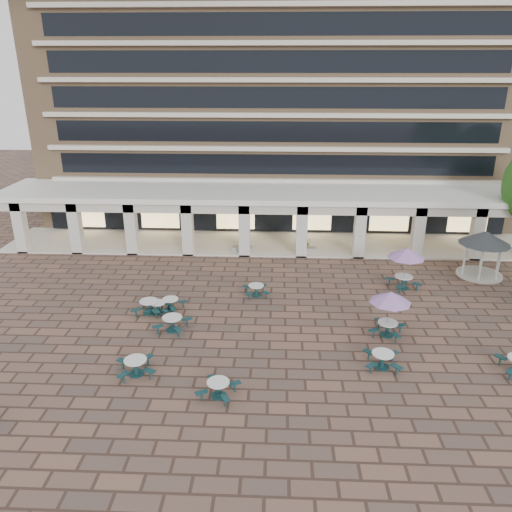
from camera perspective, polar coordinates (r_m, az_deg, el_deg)
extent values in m
plane|color=brown|center=(26.24, 1.57, -9.67)|extent=(120.00, 120.00, 0.00)
cube|color=#A17E5A|center=(48.11, 2.29, 18.18)|extent=(40.00, 15.00, 22.00)
cube|color=beige|center=(41.28, 2.09, 8.59)|extent=(36.80, 0.50, 0.35)
cube|color=black|center=(41.24, 2.12, 10.42)|extent=(35.20, 0.05, 1.60)
cube|color=beige|center=(40.80, 2.14, 12.16)|extent=(36.80, 0.50, 0.35)
cube|color=black|center=(40.84, 2.17, 14.01)|extent=(35.20, 0.05, 1.60)
cube|color=beige|center=(40.47, 2.19, 15.80)|extent=(36.80, 0.50, 0.35)
cube|color=black|center=(40.61, 2.22, 17.65)|extent=(35.20, 0.05, 1.60)
cube|color=beige|center=(40.32, 2.24, 19.48)|extent=(36.80, 0.50, 0.35)
cube|color=black|center=(40.53, 2.27, 21.32)|extent=(35.20, 0.05, 1.60)
cube|color=beige|center=(40.33, 2.30, 23.17)|extent=(36.80, 0.50, 0.35)
cube|color=black|center=(40.63, 2.33, 24.99)|extent=(35.20, 0.05, 1.60)
cube|color=beige|center=(40.51, 2.36, 26.85)|extent=(36.80, 0.50, 0.35)
cube|color=white|center=(38.67, 2.04, 7.28)|extent=(42.00, 6.60, 0.40)
cube|color=beige|center=(36.02, 1.98, 5.50)|extent=(42.00, 0.30, 0.90)
cube|color=black|center=(41.90, 2.04, 4.97)|extent=(38.00, 0.15, 3.20)
cube|color=beige|center=(39.86, 1.97, 1.49)|extent=(42.00, 6.00, 0.12)
cube|color=beige|center=(41.52, -25.32, 3.05)|extent=(0.80, 0.80, 4.00)
cube|color=beige|center=(39.73, -19.91, 3.09)|extent=(0.80, 0.80, 4.00)
cube|color=beige|center=(38.33, -14.05, 3.11)|extent=(0.80, 0.80, 4.00)
cube|color=beige|center=(37.36, -7.82, 3.09)|extent=(0.80, 0.80, 4.00)
cube|color=beige|center=(36.85, -1.33, 3.03)|extent=(0.80, 0.80, 4.00)
cube|color=beige|center=(36.81, 5.25, 2.92)|extent=(0.80, 0.80, 4.00)
cube|color=beige|center=(37.26, 11.75, 2.79)|extent=(0.80, 0.80, 4.00)
cube|color=beige|center=(38.18, 18.02, 2.62)|extent=(0.80, 0.80, 4.00)
cube|color=beige|center=(39.52, 23.93, 2.43)|extent=(0.80, 0.80, 4.00)
cube|color=#FFD88C|center=(44.87, -18.93, 4.65)|extent=(3.20, 0.08, 2.40)
cube|color=#FFD88C|center=(42.96, -10.92, 4.73)|extent=(3.20, 0.08, 2.40)
cube|color=#FFD88C|center=(41.95, -2.36, 4.70)|extent=(3.20, 0.08, 2.40)
cube|color=#FFD88C|center=(41.91, 6.43, 4.57)|extent=(3.20, 0.08, 2.40)
cube|color=#FFD88C|center=(42.83, 15.02, 4.33)|extent=(3.20, 0.08, 2.40)
cube|color=#FFD88C|center=(44.66, 23.08, 4.03)|extent=(3.20, 0.08, 2.40)
cylinder|color=#14383D|center=(24.36, -13.48, -12.95)|extent=(0.73, 0.73, 0.04)
cylinder|color=#14383D|center=(24.18, -13.55, -12.31)|extent=(0.19, 0.19, 0.69)
cylinder|color=silver|center=(23.96, -13.64, -11.48)|extent=(1.04, 1.04, 0.05)
cube|color=#14383D|center=(24.61, -12.28, -11.23)|extent=(0.52, 0.64, 0.05)
cylinder|color=#14383D|center=(24.74, -12.24, -11.70)|extent=(0.08, 0.08, 0.44)
cube|color=#14383D|center=(24.62, -15.00, -11.49)|extent=(0.64, 0.52, 0.05)
cylinder|color=#14383D|center=(24.74, -14.94, -11.96)|extent=(0.08, 0.08, 0.44)
cube|color=#14383D|center=(23.65, -14.93, -12.96)|extent=(0.52, 0.64, 0.05)
cylinder|color=#14383D|center=(23.78, -14.87, -13.44)|extent=(0.08, 0.08, 0.44)
cube|color=#14383D|center=(23.64, -12.08, -12.69)|extent=(0.64, 0.52, 0.05)
cylinder|color=#14383D|center=(23.77, -12.04, -13.17)|extent=(0.08, 0.08, 0.44)
cylinder|color=#14383D|center=(22.45, -4.30, -15.63)|extent=(0.68, 0.68, 0.04)
cylinder|color=#14383D|center=(22.27, -4.32, -15.00)|extent=(0.18, 0.18, 0.64)
cylinder|color=silver|center=(22.04, -4.35, -14.18)|extent=(0.98, 0.98, 0.05)
cube|color=#14383D|center=(22.43, -2.47, -14.31)|extent=(0.60, 0.50, 0.05)
cylinder|color=#14383D|center=(22.57, -2.46, -14.78)|extent=(0.08, 0.08, 0.41)
cube|color=#14383D|center=(22.79, -5.06, -13.75)|extent=(0.50, 0.60, 0.05)
cylinder|color=#14383D|center=(22.92, -5.04, -14.21)|extent=(0.08, 0.08, 0.41)
cube|color=#14383D|center=(22.00, -6.24, -15.24)|extent=(0.60, 0.50, 0.05)
cylinder|color=#14383D|center=(22.13, -6.22, -15.71)|extent=(0.08, 0.08, 0.41)
cube|color=#14383D|center=(21.63, -3.56, -15.86)|extent=(0.50, 0.60, 0.05)
cylinder|color=#14383D|center=(21.77, -3.54, -16.33)|extent=(0.08, 0.08, 0.41)
cylinder|color=#14383D|center=(24.90, 14.16, -12.19)|extent=(0.72, 0.72, 0.04)
cylinder|color=#14383D|center=(24.73, 14.23, -11.56)|extent=(0.19, 0.19, 0.68)
cylinder|color=silver|center=(24.52, 14.32, -10.75)|extent=(1.03, 1.03, 0.05)
cube|color=#14383D|center=(25.24, 15.39, -10.66)|extent=(0.62, 0.59, 0.05)
cylinder|color=#14383D|center=(25.37, 15.34, -11.12)|extent=(0.08, 0.08, 0.43)
cube|color=#14383D|center=(25.07, 12.78, -10.63)|extent=(0.59, 0.62, 0.05)
cylinder|color=#14383D|center=(25.20, 12.73, -11.09)|extent=(0.08, 0.08, 0.43)
cube|color=#14383D|center=(24.12, 13.05, -12.05)|extent=(0.62, 0.59, 0.05)
cylinder|color=#14383D|center=(24.24, 13.01, -12.52)|extent=(0.08, 0.08, 0.43)
cube|color=#14383D|center=(24.29, 15.78, -12.07)|extent=(0.59, 0.62, 0.05)
cylinder|color=#14383D|center=(24.42, 15.73, -12.54)|extent=(0.08, 0.08, 0.43)
cylinder|color=#14383D|center=(27.55, -9.48, -8.33)|extent=(0.74, 0.74, 0.04)
cylinder|color=#14383D|center=(27.39, -9.52, -7.73)|extent=(0.19, 0.19, 0.70)
cylinder|color=silver|center=(27.19, -9.57, -6.94)|extent=(1.06, 1.06, 0.05)
cube|color=#14383D|center=(27.58, -7.91, -7.14)|extent=(0.65, 0.56, 0.05)
cylinder|color=#14383D|center=(27.69, -7.88, -7.59)|extent=(0.09, 0.09, 0.45)
cube|color=#14383D|center=(28.03, -10.12, -6.79)|extent=(0.56, 0.65, 0.05)
cylinder|color=#14383D|center=(28.15, -10.09, -7.23)|extent=(0.09, 0.09, 0.45)
cube|color=#14383D|center=(27.12, -11.19, -7.89)|extent=(0.65, 0.56, 0.05)
cylinder|color=#14383D|center=(27.23, -11.15, -8.34)|extent=(0.09, 0.09, 0.45)
cube|color=#14383D|center=(26.65, -8.91, -8.27)|extent=(0.56, 0.65, 0.05)
cylinder|color=#14383D|center=(26.77, -8.88, -8.73)|extent=(0.09, 0.09, 0.45)
cylinder|color=#14383D|center=(27.60, 14.70, -8.71)|extent=(0.73, 0.73, 0.04)
cylinder|color=#14383D|center=(27.45, 14.76, -8.13)|extent=(0.19, 0.19, 0.68)
cylinder|color=silver|center=(27.25, 14.84, -7.37)|extent=(1.04, 1.04, 0.05)
cube|color=#14383D|center=(27.82, 16.20, -7.61)|extent=(0.64, 0.48, 0.05)
cylinder|color=#14383D|center=(27.93, 16.15, -8.04)|extent=(0.08, 0.08, 0.44)
cube|color=#14383D|center=(27.98, 13.89, -7.19)|extent=(0.48, 0.64, 0.05)
cylinder|color=#14383D|center=(28.09, 13.85, -7.62)|extent=(0.08, 0.08, 0.44)
cube|color=#14383D|center=(26.99, 13.33, -8.24)|extent=(0.64, 0.48, 0.05)
cylinder|color=#14383D|center=(27.11, 13.29, -8.68)|extent=(0.08, 0.08, 0.44)
cube|color=#14383D|center=(26.82, 15.72, -8.69)|extent=(0.48, 0.64, 0.05)
cylinder|color=#14383D|center=(26.94, 15.67, -9.13)|extent=(0.08, 0.08, 0.44)
cylinder|color=gray|center=(27.03, 14.94, -6.46)|extent=(0.05, 0.05, 2.49)
cone|color=#976BB4|center=(26.60, 15.14, -4.58)|extent=(2.18, 2.18, 0.57)
cube|color=#14383D|center=(26.73, 26.18, -10.32)|extent=(0.61, 0.62, 0.05)
cylinder|color=#14383D|center=(26.84, 26.10, -10.76)|extent=(0.08, 0.08, 0.44)
cube|color=#14383D|center=(25.83, 27.12, -11.62)|extent=(0.62, 0.61, 0.05)
cylinder|color=#14383D|center=(25.95, 27.03, -12.08)|extent=(0.08, 0.08, 0.44)
cylinder|color=#14383D|center=(29.58, -12.07, -6.35)|extent=(0.73, 0.73, 0.04)
cylinder|color=#14383D|center=(29.44, -12.11, -5.79)|extent=(0.19, 0.19, 0.69)
cylinder|color=silver|center=(29.25, -12.18, -5.06)|extent=(1.05, 1.05, 0.05)
cube|color=#14383D|center=(29.70, -10.72, -5.18)|extent=(0.63, 0.60, 0.05)
cylinder|color=#14383D|center=(29.80, -10.69, -5.60)|extent=(0.08, 0.08, 0.44)
cube|color=#14383D|center=(30.06, -12.83, -5.02)|extent=(0.60, 0.63, 0.05)
cylinder|color=#14383D|center=(30.16, -12.79, -5.43)|extent=(0.08, 0.08, 0.44)
cube|color=#14383D|center=(29.09, -13.58, -6.00)|extent=(0.63, 0.60, 0.05)
cylinder|color=#14383D|center=(29.20, -13.54, -6.43)|extent=(0.08, 0.08, 0.44)
cube|color=#14383D|center=(28.72, -11.40, -6.19)|extent=(0.60, 0.63, 0.05)
cylinder|color=#14383D|center=(28.83, -11.37, -6.61)|extent=(0.08, 0.08, 0.44)
cylinder|color=#14383D|center=(29.51, -11.07, -6.35)|extent=(0.62, 0.62, 0.04)
cylinder|color=#14383D|center=(29.39, -11.11, -5.87)|extent=(0.16, 0.16, 0.58)
cylinder|color=silver|center=(29.24, -11.16, -5.26)|extent=(0.88, 0.88, 0.04)
cube|color=#14383D|center=(29.67, -10.00, -5.32)|extent=(0.52, 0.52, 0.04)
cylinder|color=#14383D|center=(29.76, -9.97, -5.67)|extent=(0.07, 0.07, 0.37)
cube|color=#14383D|center=(29.88, -11.83, -5.25)|extent=(0.52, 0.52, 0.04)
cylinder|color=#14383D|center=(29.97, -11.80, -5.60)|extent=(0.07, 0.07, 0.37)
cube|color=#14383D|center=(29.04, -12.27, -6.10)|extent=(0.52, 0.52, 0.04)
cylinder|color=#14383D|center=(29.13, -12.24, -6.45)|extent=(0.07, 0.07, 0.37)
cube|color=#14383D|center=(28.82, -10.38, -6.17)|extent=(0.52, 0.52, 0.04)
cylinder|color=#14383D|center=(28.91, -10.36, -6.53)|extent=(0.07, 0.07, 0.37)
cylinder|color=#14383D|center=(31.01, 0.01, -4.52)|extent=(0.66, 0.66, 0.04)
cylinder|color=#14383D|center=(30.89, 0.01, -4.03)|extent=(0.17, 0.17, 0.62)
cylinder|color=silver|center=(30.73, 0.01, -3.39)|extent=(0.94, 0.94, 0.05)
cube|color=#14383D|center=(31.38, 0.82, -3.40)|extent=(0.51, 0.58, 0.05)
cylinder|color=#14383D|center=(31.47, 0.81, -3.76)|extent=(0.08, 0.08, 0.40)
cube|color=#14383D|center=(31.25, -1.07, -3.51)|extent=(0.58, 0.51, 0.05)
cylinder|color=#14383D|center=(31.34, -1.07, -3.87)|extent=(0.08, 0.08, 0.40)
cube|color=#14383D|center=(30.31, -0.82, -4.32)|extent=(0.51, 0.58, 0.05)
cylinder|color=#14383D|center=(30.40, -0.82, -4.69)|extent=(0.08, 0.08, 0.40)
cube|color=#14383D|center=(30.45, 1.13, -4.20)|extent=(0.58, 0.51, 0.05)
cylinder|color=#14383D|center=(30.54, 1.12, -4.57)|extent=(0.08, 0.08, 0.40)
cylinder|color=#14383D|center=(33.36, 16.40, -3.51)|extent=(0.78, 0.78, 0.04)
cylinder|color=#14383D|center=(33.22, 16.47, -2.97)|extent=(0.20, 0.20, 0.74)
cylinder|color=silver|center=(33.05, 16.54, -2.26)|extent=(1.12, 1.12, 0.06)
cube|color=#14383D|center=(33.96, 16.86, -2.25)|extent=(0.56, 0.69, 0.06)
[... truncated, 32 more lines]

